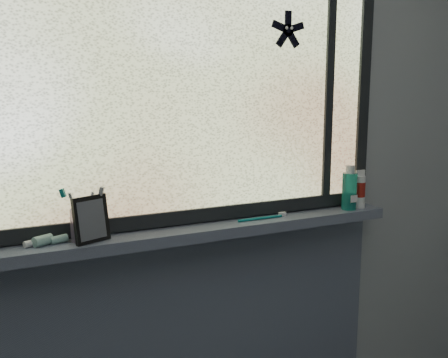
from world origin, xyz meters
TOP-DOWN VIEW (x-y plane):
  - wall_back at (0.00, 1.30)m, footprint 3.00×0.01m
  - windowsill at (0.00, 1.23)m, footprint 1.62×0.14m
  - sill_apron at (0.00, 1.29)m, footprint 1.62×0.02m
  - window_pane at (0.00, 1.28)m, footprint 1.50×0.01m
  - frame_bottom at (0.00, 1.28)m, footprint 1.60×0.03m
  - frame_right at (0.78, 1.28)m, footprint 0.05×0.03m
  - frame_mullion at (0.60, 1.28)m, footprint 0.03×0.03m
  - starfish_sticker at (0.40, 1.27)m, footprint 0.15×0.02m
  - vanity_mirror at (-0.36, 1.21)m, footprint 0.13×0.10m
  - toothpaste_tube at (-0.49, 1.23)m, footprint 0.19×0.11m
  - toothbrush_cup at (-0.38, 1.24)m, footprint 0.10×0.10m
  - toothbrush_lying at (0.26, 1.22)m, footprint 0.23×0.02m
  - mouthwash_bottle at (0.67, 1.21)m, footprint 0.07×0.07m
  - cream_tube at (0.73, 1.22)m, footprint 0.05×0.05m

SIDE VIEW (x-z plane):
  - sill_apron at x=0.00m, z-range 0.00..0.98m
  - windowsill at x=0.00m, z-range 0.98..1.02m
  - toothbrush_lying at x=0.26m, z-range 1.02..1.04m
  - toothpaste_tube at x=-0.49m, z-range 1.02..1.05m
  - frame_bottom at x=0.00m, z-range 1.02..1.07m
  - toothbrush_cup at x=-0.38m, z-range 1.02..1.12m
  - vanity_mirror at x=-0.36m, z-range 1.02..1.17m
  - cream_tube at x=0.73m, z-range 1.05..1.16m
  - mouthwash_bottle at x=0.67m, z-range 1.04..1.19m
  - wall_back at x=0.00m, z-range 0.00..2.50m
  - frame_right at x=0.78m, z-range 0.98..2.08m
  - window_pane at x=0.00m, z-range 1.03..2.03m
  - frame_mullion at x=0.60m, z-range 1.03..2.03m
  - starfish_sticker at x=0.40m, z-range 1.65..1.79m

